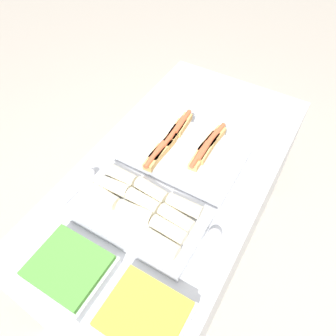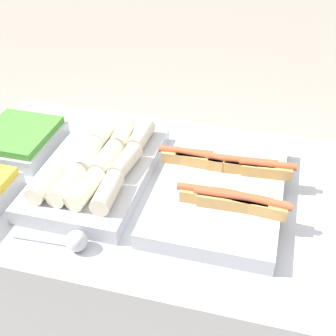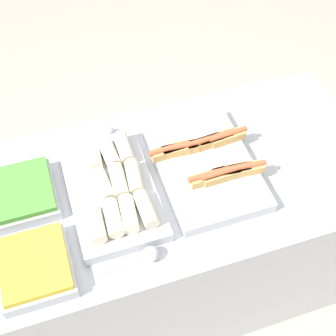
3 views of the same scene
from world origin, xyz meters
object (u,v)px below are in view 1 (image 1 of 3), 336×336
object	(u,v)px
tray_hotdogs	(185,151)
tray_wraps	(141,211)
tray_side_back	(69,269)
serving_spoon_near	(214,237)
serving_spoon_far	(89,175)
tray_side_front	(144,316)

from	to	relation	value
tray_hotdogs	tray_wraps	xyz separation A→B (m)	(-0.38, -0.01, 0.01)
tray_side_back	serving_spoon_near	world-z (taller)	tray_side_back
tray_wraps	serving_spoon_far	size ratio (longest dim) A/B	2.66
tray_side_back	serving_spoon_far	world-z (taller)	tray_side_back
tray_wraps	serving_spoon_near	bearing A→B (deg)	-80.68
tray_side_back	serving_spoon_near	bearing A→B (deg)	-45.89
tray_hotdogs	tray_side_front	world-z (taller)	tray_hotdogs
serving_spoon_near	serving_spoon_far	bearing A→B (deg)	90.51
tray_hotdogs	tray_wraps	distance (m)	0.38
tray_hotdogs	tray_side_front	xyz separation A→B (m)	(-0.71, -0.23, -0.00)
serving_spoon_far	tray_wraps	bearing A→B (deg)	-98.04
tray_wraps	tray_side_front	world-z (taller)	tray_wraps
serving_spoon_near	serving_spoon_far	xyz separation A→B (m)	(-0.01, 0.61, 0.00)
tray_side_back	tray_hotdogs	bearing A→B (deg)	-6.75
tray_wraps	tray_hotdogs	bearing A→B (deg)	1.07
tray_hotdogs	tray_wraps	world-z (taller)	tray_wraps
tray_wraps	serving_spoon_far	xyz separation A→B (m)	(0.04, 0.31, -0.02)
tray_side_back	serving_spoon_near	xyz separation A→B (m)	(0.38, -0.39, -0.01)
tray_hotdogs	serving_spoon_near	world-z (taller)	tray_hotdogs
tray_side_front	tray_side_back	size ratio (longest dim) A/B	1.00
tray_wraps	serving_spoon_far	distance (m)	0.31
tray_side_front	serving_spoon_far	distance (m)	0.65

